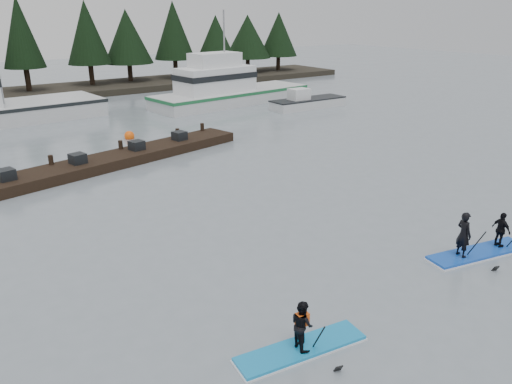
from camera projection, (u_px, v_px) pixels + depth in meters
ground at (370, 281)px, 15.13m from camera, size 160.00×160.00×0.00m
far_shore at (36, 93)px, 47.18m from camera, size 70.00×8.00×0.60m
treeline at (37, 97)px, 47.29m from camera, size 60.00×4.00×8.00m
fishing_boat_medium at (228, 97)px, 43.44m from camera, size 15.05×5.80×8.71m
skiff at (308, 103)px, 41.73m from camera, size 6.73×2.16×0.78m
floating_dock at (114, 160)px, 26.41m from camera, size 15.93×5.40×0.53m
buoy_b at (130, 139)px, 31.87m from camera, size 0.64×0.64×0.64m
paddleboard_solo at (302, 336)px, 11.90m from camera, size 3.40×1.31×1.83m
paddleboard_duo at (480, 241)px, 16.61m from camera, size 3.87×1.69×2.12m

